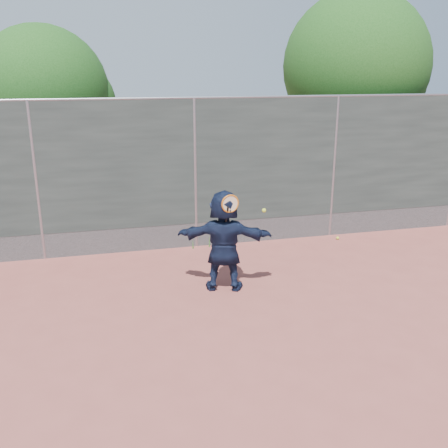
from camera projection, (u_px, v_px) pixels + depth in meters
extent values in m
plane|color=#9E4C42|center=(242.00, 326.00, 7.14)|extent=(80.00, 80.00, 0.00)
imported|color=#141E38|center=(224.00, 240.00, 8.14)|extent=(1.65, 0.93, 1.69)
sphere|color=#C5D930|center=(338.00, 238.00, 10.76)|extent=(0.07, 0.07, 0.07)
cube|color=#38423D|center=(195.00, 163.00, 9.86)|extent=(20.00, 0.04, 2.50)
cube|color=slate|center=(196.00, 234.00, 10.31)|extent=(20.00, 0.03, 0.50)
cylinder|color=gray|center=(194.00, 98.00, 9.49)|extent=(20.00, 0.05, 0.05)
cylinder|color=gray|center=(36.00, 183.00, 9.26)|extent=(0.06, 0.06, 3.00)
cylinder|color=gray|center=(195.00, 175.00, 9.94)|extent=(0.06, 0.06, 3.00)
cylinder|color=gray|center=(334.00, 168.00, 10.62)|extent=(0.06, 0.06, 3.00)
torus|color=#CD6713|center=(230.00, 204.00, 7.77)|extent=(0.29, 0.07, 0.29)
cylinder|color=beige|center=(230.00, 204.00, 7.77)|extent=(0.25, 0.04, 0.25)
cylinder|color=black|center=(227.00, 216.00, 7.84)|extent=(0.05, 0.13, 0.33)
sphere|color=#C5D930|center=(264.00, 210.00, 7.89)|extent=(0.07, 0.07, 0.07)
cylinder|color=#382314|center=(349.00, 158.00, 13.06)|extent=(0.28, 0.28, 2.60)
sphere|color=#23561C|center=(356.00, 66.00, 12.38)|extent=(3.60, 3.60, 3.60)
sphere|color=#23561C|center=(376.00, 81.00, 12.84)|extent=(2.52, 2.52, 2.52)
cylinder|color=#382314|center=(52.00, 173.00, 12.16)|extent=(0.28, 0.28, 2.20)
sphere|color=#23561C|center=(43.00, 91.00, 11.58)|extent=(3.00, 3.00, 3.00)
sphere|color=#23561C|center=(72.00, 104.00, 11.99)|extent=(2.10, 2.10, 2.10)
cone|color=#387226|center=(209.00, 241.00, 10.29)|extent=(0.03, 0.03, 0.26)
cone|color=#387226|center=(223.00, 239.00, 10.37)|extent=(0.03, 0.03, 0.30)
cone|color=#387226|center=(193.00, 243.00, 10.20)|extent=(0.03, 0.03, 0.22)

